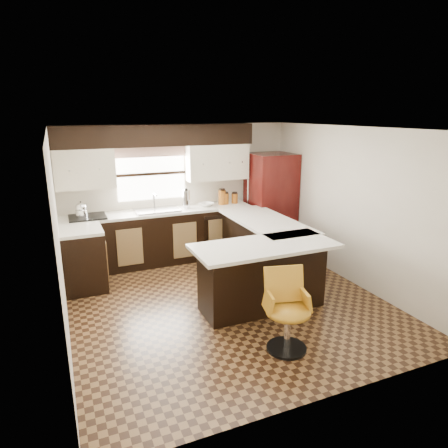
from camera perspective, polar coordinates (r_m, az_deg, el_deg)
name	(u,v)px	position (r m, az deg, el deg)	size (l,w,h in m)	color
floor	(226,301)	(5.79, 0.33, -10.97)	(4.40, 4.40, 0.00)	#49301A
ceiling	(227,128)	(5.18, 0.37, 13.50)	(4.40, 4.40, 0.00)	silver
wall_back	(179,191)	(7.38, -6.43, 4.69)	(4.40, 4.40, 0.00)	beige
wall_front	(328,282)	(3.56, 14.63, -8.02)	(4.40, 4.40, 0.00)	beige
wall_left	(58,239)	(4.95, -22.58, -1.95)	(4.40, 4.40, 0.00)	beige
wall_right	(351,206)	(6.46, 17.75, 2.44)	(4.40, 4.40, 0.00)	beige
base_cab_back	(161,238)	(7.17, -9.01, -1.93)	(3.30, 0.60, 0.90)	black
base_cab_left	(84,260)	(6.38, -19.41, -4.91)	(0.60, 0.70, 0.90)	black
counter_back	(160,212)	(7.04, -9.17, 1.74)	(3.30, 0.60, 0.04)	silver
counter_left	(81,230)	(6.24, -19.80, -0.84)	(0.60, 0.70, 0.04)	silver
soffit	(157,135)	(6.98, -9.49, 12.40)	(3.40, 0.35, 0.36)	black
upper_cab_left	(84,169)	(6.85, -19.34, 7.46)	(0.94, 0.35, 0.64)	beige
upper_cab_right	(217,162)	(7.36, -1.02, 8.85)	(1.14, 0.35, 0.64)	beige
window_pane	(151,174)	(7.18, -10.33, 7.06)	(1.20, 0.02, 0.90)	white
valance	(151,152)	(7.09, -10.41, 10.13)	(1.30, 0.06, 0.18)	#D19B93
sink	(157,210)	(7.00, -9.54, 1.96)	(0.75, 0.45, 0.03)	#B2B2B7
dishwasher	(219,236)	(7.21, -0.71, -1.80)	(0.58, 0.03, 0.78)	black
cooktop	(87,217)	(6.84, -18.93, 0.96)	(0.58, 0.50, 0.03)	black
peninsula_long	(262,250)	(6.50, 5.47, -3.68)	(0.60, 1.95, 0.90)	black
peninsula_return	(262,277)	(5.46, 5.45, -7.53)	(1.65, 0.60, 0.90)	black
counter_pen_long	(266,221)	(6.38, 5.98, 0.39)	(0.84, 1.95, 0.04)	silver
counter_pen_return	(265,246)	(5.21, 5.86, -3.15)	(1.89, 0.84, 0.04)	silver
refrigerator	(270,202)	(7.70, 6.66, 3.08)	(0.80, 0.76, 1.86)	#3C0B0A
bar_chair	(288,312)	(4.57, 9.15, -12.35)	(0.50, 0.50, 0.93)	#BE831E
kettle	(81,209)	(6.81, -19.73, 2.03)	(0.19, 0.19, 0.25)	silver
percolator	(186,199)	(7.13, -5.41, 3.56)	(0.13, 0.13, 0.32)	silver
mixing_bowl	(206,204)	(7.28, -2.54, 2.81)	(0.25, 0.25, 0.06)	white
canister_large	(222,197)	(7.39, -0.28, 3.83)	(0.14, 0.14, 0.26)	brown
canister_med	(225,199)	(7.42, 0.21, 3.62)	(0.12, 0.12, 0.20)	brown
canister_small	(235,198)	(7.50, 1.53, 3.67)	(0.12, 0.12, 0.18)	brown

